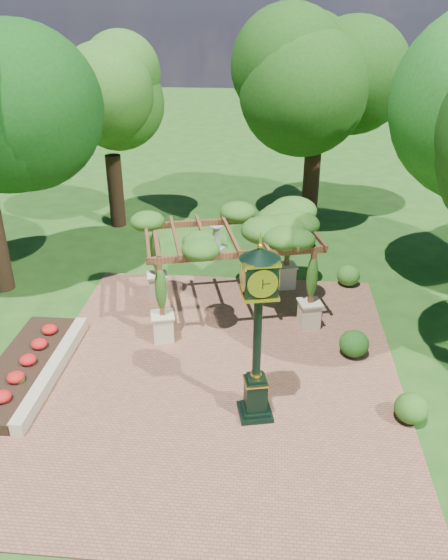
{
  "coord_description": "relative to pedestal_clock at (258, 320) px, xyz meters",
  "views": [
    {
      "loc": [
        1.25,
        -11.49,
        9.29
      ],
      "look_at": [
        0.0,
        2.5,
        2.2
      ],
      "focal_mm": 35.0,
      "sensor_mm": 36.0,
      "label": 1
    }
  ],
  "objects": [
    {
      "name": "shrub_back",
      "position": [
        3.15,
        7.46,
        -2.38
      ],
      "size": [
        1.07,
        1.07,
        0.75
      ],
      "primitive_type": "ellipsoid",
      "rotation": [
        0.0,
        0.0,
        0.34
      ],
      "color": "#31661D",
      "rests_on": "brick_plaza"
    },
    {
      "name": "brick_plaza",
      "position": [
        -1.07,
        1.67,
        -2.78
      ],
      "size": [
        10.0,
        12.0,
        0.04
      ],
      "primitive_type": "cube",
      "color": "brown",
      "rests_on": "ground"
    },
    {
      "name": "shrub_mid",
      "position": [
        2.78,
        2.88,
        -2.37
      ],
      "size": [
        0.88,
        0.88,
        0.78
      ],
      "primitive_type": "ellipsoid",
      "rotation": [
        0.0,
        0.0,
        0.02
      ],
      "color": "#1E5016",
      "rests_on": "brick_plaza"
    },
    {
      "name": "border_wall",
      "position": [
        -5.67,
        1.17,
        -2.6
      ],
      "size": [
        0.35,
        5.0,
        0.4
      ],
      "primitive_type": "cube",
      "color": "#C6B793",
      "rests_on": "ground"
    },
    {
      "name": "pergola",
      "position": [
        -1.05,
        5.16,
        -0.01
      ],
      "size": [
        6.07,
        4.62,
        3.4
      ],
      "rotation": [
        0.0,
        0.0,
        0.26
      ],
      "color": "beige",
      "rests_on": "brick_plaza"
    },
    {
      "name": "flower_bed",
      "position": [
        -6.57,
        1.17,
        -2.62
      ],
      "size": [
        1.5,
        5.0,
        0.36
      ],
      "primitive_type": "cube",
      "color": "red",
      "rests_on": "ground"
    },
    {
      "name": "tree_north",
      "position": [
        2.06,
        14.66,
        3.47
      ],
      "size": [
        4.91,
        4.91,
        9.14
      ],
      "color": "#321D14",
      "rests_on": "ground"
    },
    {
      "name": "tree_west_far",
      "position": [
        -6.93,
        12.85,
        3.04
      ],
      "size": [
        3.87,
        3.87,
        8.54
      ],
      "color": "black",
      "rests_on": "ground"
    },
    {
      "name": "ground",
      "position": [
        -1.07,
        0.67,
        -2.8
      ],
      "size": [
        120.0,
        120.0,
        0.0
      ],
      "primitive_type": "plane",
      "color": "#1E4714",
      "rests_on": "ground"
    },
    {
      "name": "shrub_front",
      "position": [
        3.84,
        0.11,
        -2.38
      ],
      "size": [
        1.07,
        1.07,
        0.75
      ],
      "primitive_type": "ellipsoid",
      "rotation": [
        0.0,
        0.0,
        -0.34
      ],
      "color": "#2A5A19",
      "rests_on": "brick_plaza"
    },
    {
      "name": "pedestal_clock",
      "position": [
        0.0,
        0.0,
        0.0
      ],
      "size": [
        1.1,
        1.1,
        4.68
      ],
      "rotation": [
        0.0,
        0.0,
        0.22
      ],
      "color": "black",
      "rests_on": "brick_plaza"
    },
    {
      "name": "sundial",
      "position": [
        -2.03,
        10.37,
        -2.32
      ],
      "size": [
        0.79,
        0.79,
        1.09
      ],
      "rotation": [
        0.0,
        0.0,
        -0.4
      ],
      "color": "#96968E",
      "rests_on": "ground"
    }
  ]
}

